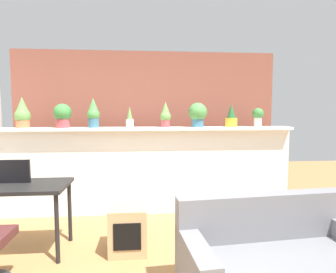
# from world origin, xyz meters

# --- Properties ---
(divider_wall) EXTENTS (4.28, 0.16, 1.25)m
(divider_wall) POSITION_xyz_m (0.00, 2.00, 0.62)
(divider_wall) COLOR white
(divider_wall) RESTS_ON ground
(plant_shelf) EXTENTS (4.28, 0.32, 0.04)m
(plant_shelf) POSITION_xyz_m (0.00, 1.96, 1.27)
(plant_shelf) COLOR white
(plant_shelf) RESTS_ON divider_wall
(brick_wall_behind) EXTENTS (4.28, 0.10, 2.50)m
(brick_wall_behind) POSITION_xyz_m (0.00, 2.60, 1.25)
(brick_wall_behind) COLOR brown
(brick_wall_behind) RESTS_ON ground
(potted_plant_0) EXTENTS (0.21, 0.21, 0.43)m
(potted_plant_0) POSITION_xyz_m (-1.76, 2.00, 1.49)
(potted_plant_0) COLOR #C66B42
(potted_plant_0) RESTS_ON plant_shelf
(potted_plant_1) EXTENTS (0.25, 0.25, 0.34)m
(potted_plant_1) POSITION_xyz_m (-1.19, 1.92, 1.47)
(potted_plant_1) COLOR #B7474C
(potted_plant_1) RESTS_ON plant_shelf
(potted_plant_2) EXTENTS (0.18, 0.18, 0.42)m
(potted_plant_2) POSITION_xyz_m (-0.77, 1.94, 1.50)
(potted_plant_2) COLOR #386B84
(potted_plant_2) RESTS_ON plant_shelf
(potted_plant_3) EXTENTS (0.11, 0.11, 0.30)m
(potted_plant_3) POSITION_xyz_m (-0.26, 1.93, 1.41)
(potted_plant_3) COLOR silver
(potted_plant_3) RESTS_ON plant_shelf
(potted_plant_4) EXTENTS (0.16, 0.16, 0.37)m
(potted_plant_4) POSITION_xyz_m (0.26, 1.95, 1.47)
(potted_plant_4) COLOR #B7474C
(potted_plant_4) RESTS_ON plant_shelf
(potted_plant_5) EXTENTS (0.27, 0.27, 0.36)m
(potted_plant_5) POSITION_xyz_m (0.74, 1.97, 1.48)
(potted_plant_5) COLOR #386B84
(potted_plant_5) RESTS_ON plant_shelf
(potted_plant_6) EXTENTS (0.18, 0.18, 0.34)m
(potted_plant_6) POSITION_xyz_m (1.25, 1.99, 1.43)
(potted_plant_6) COLOR gold
(potted_plant_6) RESTS_ON plant_shelf
(potted_plant_7) EXTENTS (0.17, 0.17, 0.28)m
(potted_plant_7) POSITION_xyz_m (1.67, 1.99, 1.45)
(potted_plant_7) COLOR silver
(potted_plant_7) RESTS_ON plant_shelf
(desk) EXTENTS (1.10, 0.60, 0.75)m
(desk) POSITION_xyz_m (-1.43, 0.88, 0.67)
(desk) COLOR black
(desk) RESTS_ON ground
(tv_monitor) EXTENTS (0.37, 0.04, 0.25)m
(tv_monitor) POSITION_xyz_m (-1.48, 0.96, 0.88)
(tv_monitor) COLOR black
(tv_monitor) RESTS_ON desk
(side_cube_shelf) EXTENTS (0.40, 0.41, 0.50)m
(side_cube_shelf) POSITION_xyz_m (-0.24, 0.81, 0.25)
(side_cube_shelf) COLOR tan
(side_cube_shelf) RESTS_ON ground
(couch) EXTENTS (1.62, 0.89, 0.80)m
(couch) POSITION_xyz_m (1.01, -0.09, 0.28)
(couch) COLOR slate
(couch) RESTS_ON ground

